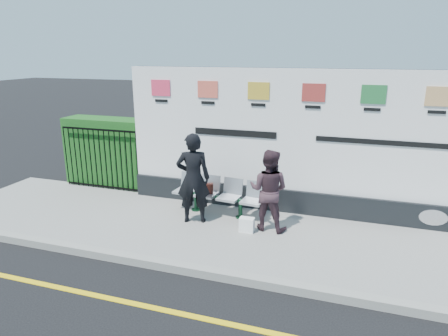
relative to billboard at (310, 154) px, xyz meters
name	(u,v)px	position (x,y,z in m)	size (l,w,h in m)	color
ground	(232,325)	(-0.50, -3.85, -1.42)	(80.00, 80.00, 0.00)	black
pavement	(271,239)	(-0.50, -1.35, -1.36)	(14.00, 3.00, 0.12)	gray
kerb	(251,280)	(-0.50, -2.85, -1.35)	(14.00, 0.18, 0.14)	gray
yellow_line	(232,325)	(-0.50, -3.85, -1.42)	(14.00, 0.10, 0.01)	yellow
billboard	(310,154)	(0.00, 0.00, 0.00)	(8.00, 0.30, 3.00)	black
hedge	(111,151)	(-5.08, 0.45, -0.45)	(2.35, 0.70, 1.70)	#1B541A
railing	(101,159)	(-5.08, 0.00, -0.53)	(2.05, 0.06, 1.54)	black
bench	(218,204)	(-1.79, -0.65, -1.09)	(1.98, 0.52, 0.42)	#B2B4BB
woman_left	(193,178)	(-2.12, -1.16, -0.39)	(0.67, 0.44, 1.82)	black
woman_right	(269,190)	(-0.63, -1.04, -0.51)	(0.77, 0.60, 1.58)	#3B262E
handbag_brown	(207,188)	(-2.05, -0.63, -0.77)	(0.28, 0.12, 0.22)	black
carrier_bag_white	(247,225)	(-0.98, -1.31, -1.16)	(0.28, 0.17, 0.28)	white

